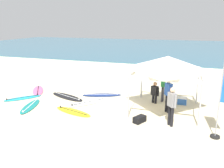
# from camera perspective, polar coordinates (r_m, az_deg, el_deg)

# --- Properties ---
(ground_plane) EXTENTS (80.00, 80.00, 0.00)m
(ground_plane) POSITION_cam_1_polar(r_m,az_deg,el_deg) (12.26, 0.91, -5.32)
(ground_plane) COLOR beige
(sea) EXTENTS (80.00, 36.00, 0.10)m
(sea) POSITION_cam_1_polar(r_m,az_deg,el_deg) (41.96, 13.70, 8.95)
(sea) COLOR #386B84
(sea) RESTS_ON ground
(canopy_tent) EXTENTS (3.20, 3.20, 2.75)m
(canopy_tent) POSITION_cam_1_polar(r_m,az_deg,el_deg) (11.29, 13.86, 5.03)
(canopy_tent) COLOR #B7B7BC
(canopy_tent) RESTS_ON ground
(surfboard_cyan) EXTENTS (1.79, 1.94, 0.19)m
(surfboard_cyan) POSITION_cam_1_polar(r_m,az_deg,el_deg) (14.26, -21.60, -3.29)
(surfboard_cyan) COLOR #23B2CC
(surfboard_cyan) RESTS_ON ground
(surfboard_black) EXTENTS (2.63, 1.57, 0.19)m
(surfboard_black) POSITION_cam_1_polar(r_m,az_deg,el_deg) (13.76, -11.22, -3.14)
(surfboard_black) COLOR black
(surfboard_black) RESTS_ON ground
(surfboard_yellow) EXTENTS (2.28, 1.19, 0.19)m
(surfboard_yellow) POSITION_cam_1_polar(r_m,az_deg,el_deg) (11.47, -9.81, -6.83)
(surfboard_yellow) COLOR yellow
(surfboard_yellow) RESTS_ON ground
(surfboard_navy) EXTENTS (2.43, 1.41, 0.19)m
(surfboard_navy) POSITION_cam_1_polar(r_m,az_deg,el_deg) (13.82, -2.53, -2.77)
(surfboard_navy) COLOR navy
(surfboard_navy) RESTS_ON ground
(surfboard_teal) EXTENTS (1.16, 2.27, 0.19)m
(surfboard_teal) POSITION_cam_1_polar(r_m,az_deg,el_deg) (12.75, -19.90, -5.27)
(surfboard_teal) COLOR #19847F
(surfboard_teal) RESTS_ON ground
(surfboard_white) EXTENTS (1.92, 2.21, 0.19)m
(surfboard_white) POSITION_cam_1_polar(r_m,az_deg,el_deg) (12.60, -6.11, -4.65)
(surfboard_white) COLOR white
(surfboard_white) RESTS_ON ground
(surfboard_pink) EXTENTS (1.87, 2.33, 0.19)m
(surfboard_pink) POSITION_cam_1_polar(r_m,az_deg,el_deg) (15.46, -18.13, -1.58)
(surfboard_pink) COLOR pink
(surfboard_pink) RESTS_ON ground
(person_blue) EXTENTS (0.40, 0.44, 1.71)m
(person_blue) POSITION_cam_1_polar(r_m,az_deg,el_deg) (11.33, 13.98, -2.24)
(person_blue) COLOR black
(person_blue) RESTS_ON ground
(person_grey) EXTENTS (0.40, 0.45, 1.71)m
(person_grey) POSITION_cam_1_polar(r_m,az_deg,el_deg) (9.88, 14.79, -4.88)
(person_grey) COLOR black
(person_grey) RESTS_ON ground
(person_green) EXTENTS (0.23, 0.55, 1.71)m
(person_green) POSITION_cam_1_polar(r_m,az_deg,el_deg) (12.87, 12.77, -0.08)
(person_green) COLOR #383842
(person_green) RESTS_ON ground
(person_black) EXTENTS (0.49, 0.37, 1.20)m
(person_black) POSITION_cam_1_polar(r_m,az_deg,el_deg) (12.58, 10.72, -1.90)
(person_black) COLOR black
(person_black) RESTS_ON ground
(banner_flag) EXTENTS (0.60, 0.36, 3.40)m
(banner_flag) POSITION_cam_1_polar(r_m,az_deg,el_deg) (9.27, 26.21, -3.48)
(banner_flag) COLOR #99999E
(banner_flag) RESTS_ON ground
(gear_bag_near_tent) EXTENTS (0.56, 0.68, 0.28)m
(gear_bag_near_tent) POSITION_cam_1_polar(r_m,az_deg,el_deg) (10.26, 6.96, -8.81)
(gear_bag_near_tent) COLOR black
(gear_bag_near_tent) RESTS_ON ground
(cooler_box) EXTENTS (0.50, 0.36, 0.39)m
(cooler_box) POSITION_cam_1_polar(r_m,az_deg,el_deg) (12.90, 17.20, -4.03)
(cooler_box) COLOR #2D60B7
(cooler_box) RESTS_ON ground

